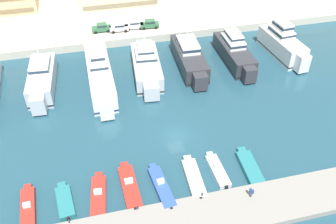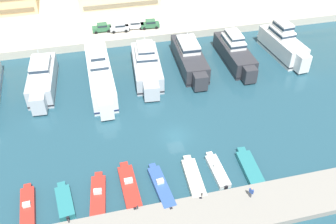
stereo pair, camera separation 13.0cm
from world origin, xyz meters
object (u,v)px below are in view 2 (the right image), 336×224
Objects in this scene: yacht_white_mid_left at (100,72)px; car_white_mid_left at (135,24)px; car_silver_left at (120,27)px; yacht_charcoal_center_right at (235,52)px; motorboat_red_far_left at (28,210)px; motorboat_red_center_left at (129,186)px; motorboat_blue_center at (161,187)px; motorboat_white_mid_right at (217,170)px; yacht_white_mid_right at (283,44)px; motorboat_teal_right at (249,167)px; pedestrian_near_edge at (251,192)px; motorboat_teal_left at (65,201)px; yacht_charcoal_center at (190,58)px; motorboat_cream_center_right at (193,178)px; car_green_far_left at (102,27)px; motorboat_red_mid_left at (98,197)px; car_green_center_left at (150,24)px; yacht_silver_center_left at (147,66)px; yacht_silver_left at (42,79)px.

yacht_white_mid_left reaches higher than car_white_mid_left.
car_silver_left is 3.43m from car_white_mid_left.
yacht_charcoal_center_right is 47.61m from motorboat_red_far_left.
motorboat_blue_center is (4.11, -1.04, -0.05)m from motorboat_red_center_left.
yacht_white_mid_left reaches higher than motorboat_red_far_left.
yacht_white_mid_left is 29.30m from motorboat_white_mid_right.
yacht_white_mid_left is 1.35× the size of yacht_charcoal_center_right.
yacht_white_mid_right reaches higher than motorboat_teal_right.
motorboat_teal_left is at bearing 167.20° from pedestrian_near_edge.
motorboat_red_far_left is 1.12× the size of motorboat_teal_right.
motorboat_cream_center_right is (-7.59, -28.08, -1.55)m from yacht_charcoal_center.
car_white_mid_left is (-0.55, 43.47, 2.22)m from motorboat_cream_center_right.
motorboat_teal_left is 44.69m from car_green_far_left.
motorboat_red_mid_left is 21.18m from motorboat_teal_right.
yacht_charcoal_center is 34.89m from motorboat_red_mid_left.
car_green_center_left reaches higher than motorboat_cream_center_right.
motorboat_cream_center_right is (-27.22, -27.84, -2.07)m from yacht_white_mid_right.
car_white_mid_left is (4.08, 43.95, 2.18)m from motorboat_blue_center.
yacht_white_mid_left is 2.66× the size of motorboat_red_center_left.
motorboat_teal_left is 0.77× the size of motorboat_red_mid_left.
motorboat_teal_right is at bearing -1.68° from motorboat_red_center_left.
yacht_white_mid_right reaches higher than yacht_charcoal_center.
yacht_charcoal_center is at bearing -62.12° from car_white_mid_left.
yacht_white_mid_left is 2.66× the size of motorboat_red_far_left.
car_green_far_left is (-24.49, 16.04, 0.54)m from yacht_charcoal_center_right.
motorboat_teal_right is (8.25, 0.05, -0.04)m from motorboat_cream_center_right.
car_green_center_left is at bearing 76.13° from yacht_silver_center_left.
yacht_white_mid_right is (47.32, 0.70, 0.45)m from yacht_silver_left.
car_green_center_left is (10.55, -0.74, 0.00)m from car_green_far_left.
motorboat_red_far_left is 49.77m from car_green_center_left.
motorboat_red_mid_left is 1.91× the size of car_white_mid_left.
yacht_white_mid_left reaches higher than car_green_far_left.
motorboat_teal_right is 1.76× the size of car_white_mid_left.
yacht_silver_center_left is at bearing -91.84° from car_white_mid_left.
yacht_silver_center_left is at bearing 52.91° from motorboat_red_far_left.
yacht_white_mid_right is at bearing -31.95° from car_green_center_left.
yacht_white_mid_right is at bearing 57.28° from pedestrian_near_edge.
motorboat_white_mid_right is at bearing -62.33° from yacht_white_mid_left.
yacht_silver_center_left is at bearing 100.12° from motorboat_white_mid_right.
yacht_silver_left reaches higher than car_green_center_left.
yacht_charcoal_center is at bearing -72.43° from car_green_center_left.
motorboat_cream_center_right is 1.93× the size of car_green_far_left.
car_silver_left is (3.75, -0.79, 0.00)m from car_green_far_left.
motorboat_red_center_left is 42.77m from car_silver_left.
car_green_center_left is (24.58, 43.22, 2.17)m from motorboat_red_far_left.
car_silver_left is at bearing 100.26° from yacht_silver_center_left.
yacht_charcoal_center is 2.11× the size of motorboat_blue_center.
yacht_silver_left is 1.99× the size of motorboat_red_mid_left.
yacht_charcoal_center_right is 37.35m from motorboat_red_center_left.
car_green_far_left is at bearing 155.46° from yacht_white_mid_right.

